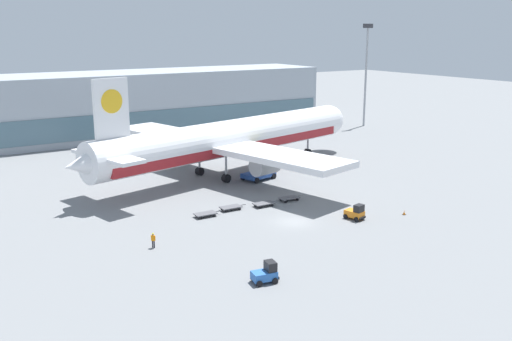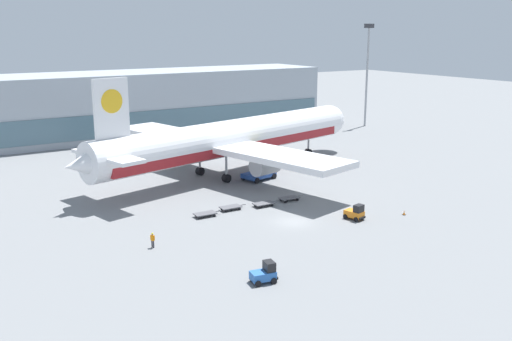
% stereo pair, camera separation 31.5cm
% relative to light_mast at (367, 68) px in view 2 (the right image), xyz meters
% --- Properties ---
extents(ground_plane, '(400.00, 400.00, 0.00)m').
position_rel_light_mast_xyz_m(ground_plane, '(-57.79, -49.54, -14.14)').
color(ground_plane, slate).
extents(terminal_building, '(90.00, 18.20, 14.00)m').
position_rel_light_mast_xyz_m(terminal_building, '(-51.43, 20.06, -7.15)').
color(terminal_building, '#9EA8B2').
rests_on(terminal_building, ground_plane).
extents(light_mast, '(2.80, 0.50, 24.56)m').
position_rel_light_mast_xyz_m(light_mast, '(0.00, 0.00, 0.00)').
color(light_mast, '#9EA0A5').
rests_on(light_mast, ground_plane).
extents(airplane_main, '(57.21, 48.56, 17.00)m').
position_rel_light_mast_xyz_m(airplane_main, '(-52.87, -24.69, -8.30)').
color(airplane_main, white).
rests_on(airplane_main, ground_plane).
extents(scissor_lift_loader, '(5.75, 4.36, 5.21)m').
position_rel_light_mast_xyz_m(scissor_lift_loader, '(-50.25, -29.86, -12.14)').
color(scissor_lift_loader, '#284C99').
rests_on(scissor_lift_loader, ground_plane).
extents(baggage_tug_foreground, '(2.64, 1.97, 2.00)m').
position_rel_light_mast_xyz_m(baggage_tug_foreground, '(-70.21, -62.17, -13.26)').
color(baggage_tug_foreground, '#2D66B7').
rests_on(baggage_tug_foreground, ground_plane).
extents(baggage_tug_mid, '(2.12, 2.70, 2.00)m').
position_rel_light_mast_xyz_m(baggage_tug_mid, '(-50.58, -52.91, -13.26)').
color(baggage_tug_mid, orange).
rests_on(baggage_tug_mid, ground_plane).
extents(baggage_dolly_lead, '(3.72, 1.60, 0.48)m').
position_rel_light_mast_xyz_m(baggage_dolly_lead, '(-66.02, -41.88, -13.75)').
color(baggage_dolly_lead, '#56565B').
rests_on(baggage_dolly_lead, ground_plane).
extents(baggage_dolly_second, '(3.72, 1.60, 0.48)m').
position_rel_light_mast_xyz_m(baggage_dolly_second, '(-61.89, -41.20, -13.75)').
color(baggage_dolly_second, '#56565B').
rests_on(baggage_dolly_second, ground_plane).
extents(baggage_dolly_third, '(3.72, 1.60, 0.48)m').
position_rel_light_mast_xyz_m(baggage_dolly_third, '(-57.33, -42.20, -13.75)').
color(baggage_dolly_third, '#56565B').
rests_on(baggage_dolly_third, ground_plane).
extents(baggage_dolly_trail, '(3.72, 1.60, 0.48)m').
position_rel_light_mast_xyz_m(baggage_dolly_trail, '(-52.91, -41.90, -13.75)').
color(baggage_dolly_trail, '#56565B').
rests_on(baggage_dolly_trail, ground_plane).
extents(ground_crew_near, '(0.39, 0.49, 1.72)m').
position_rel_light_mast_xyz_m(ground_crew_near, '(-75.78, -48.31, -13.13)').
color(ground_crew_near, black).
rests_on(ground_crew_near, ground_plane).
extents(traffic_cone_near, '(0.40, 0.40, 0.61)m').
position_rel_light_mast_xyz_m(traffic_cone_near, '(-44.03, -54.94, -13.84)').
color(traffic_cone_near, black).
rests_on(traffic_cone_near, ground_plane).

